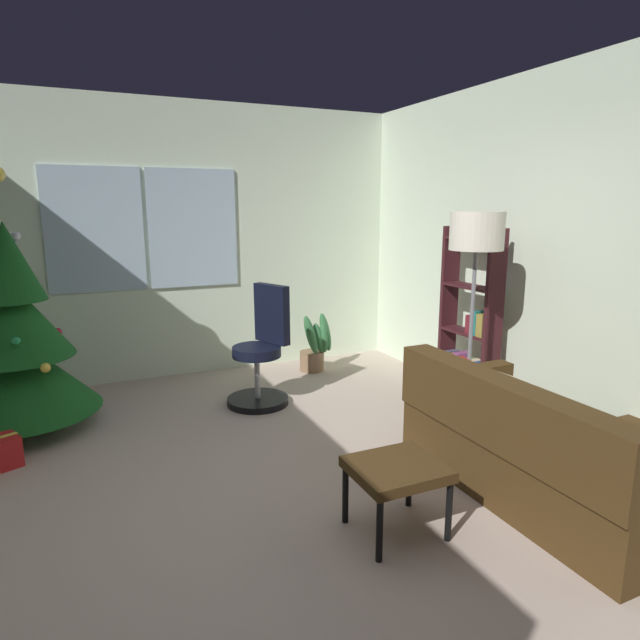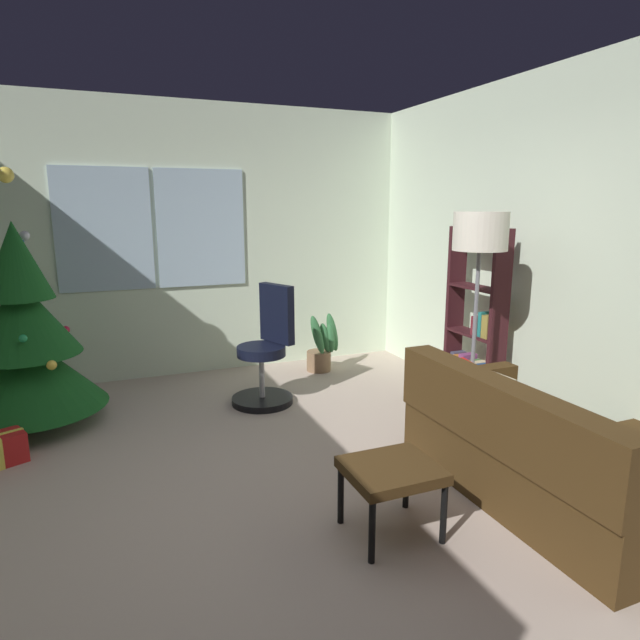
{
  "view_description": "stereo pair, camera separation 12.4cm",
  "coord_description": "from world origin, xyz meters",
  "px_view_note": "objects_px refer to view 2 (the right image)",
  "views": [
    {
      "loc": [
        -1.0,
        -2.71,
        1.78
      ],
      "look_at": [
        0.46,
        0.53,
        1.02
      ],
      "focal_mm": 30.24,
      "sensor_mm": 36.0,
      "label": 1
    },
    {
      "loc": [
        -0.89,
        -2.75,
        1.78
      ],
      "look_at": [
        0.46,
        0.53,
        1.02
      ],
      "focal_mm": 30.24,
      "sensor_mm": 36.0,
      "label": 2
    }
  ],
  "objects_px": {
    "floor_lamp": "(480,245)",
    "potted_plant": "(322,348)",
    "couch": "(574,458)",
    "bookshelf": "(476,330)",
    "footstool": "(391,474)",
    "office_chair": "(267,357)",
    "holiday_tree": "(25,343)"
  },
  "relations": [
    {
      "from": "floor_lamp",
      "to": "potted_plant",
      "type": "xyz_separation_m",
      "value": [
        -0.4,
        2.04,
        -1.24
      ]
    },
    {
      "from": "couch",
      "to": "bookshelf",
      "type": "bearing_deg",
      "value": 74.26
    },
    {
      "from": "footstool",
      "to": "office_chair",
      "type": "height_order",
      "value": "office_chair"
    },
    {
      "from": "floor_lamp",
      "to": "potted_plant",
      "type": "bearing_deg",
      "value": 101.05
    },
    {
      "from": "office_chair",
      "to": "potted_plant",
      "type": "distance_m",
      "value": 1.09
    },
    {
      "from": "office_chair",
      "to": "floor_lamp",
      "type": "bearing_deg",
      "value": -47.62
    },
    {
      "from": "footstool",
      "to": "office_chair",
      "type": "distance_m",
      "value": 2.23
    },
    {
      "from": "holiday_tree",
      "to": "bookshelf",
      "type": "bearing_deg",
      "value": -15.51
    },
    {
      "from": "couch",
      "to": "holiday_tree",
      "type": "height_order",
      "value": "holiday_tree"
    },
    {
      "from": "potted_plant",
      "to": "couch",
      "type": "bearing_deg",
      "value": -82.16
    },
    {
      "from": "couch",
      "to": "holiday_tree",
      "type": "xyz_separation_m",
      "value": [
        -3.2,
        2.53,
        0.44
      ]
    },
    {
      "from": "couch",
      "to": "potted_plant",
      "type": "distance_m",
      "value": 3.05
    },
    {
      "from": "footstool",
      "to": "holiday_tree",
      "type": "xyz_separation_m",
      "value": [
        -1.98,
        2.42,
        0.35
      ]
    },
    {
      "from": "office_chair",
      "to": "bookshelf",
      "type": "xyz_separation_m",
      "value": [
        1.68,
        -0.81,
        0.28
      ]
    },
    {
      "from": "floor_lamp",
      "to": "footstool",
      "type": "bearing_deg",
      "value": -143.81
    },
    {
      "from": "footstool",
      "to": "holiday_tree",
      "type": "height_order",
      "value": "holiday_tree"
    },
    {
      "from": "office_chair",
      "to": "potted_plant",
      "type": "relative_size",
      "value": 1.67
    },
    {
      "from": "couch",
      "to": "office_chair",
      "type": "xyz_separation_m",
      "value": [
        -1.25,
        2.34,
        0.16
      ]
    },
    {
      "from": "couch",
      "to": "potted_plant",
      "type": "height_order",
      "value": "couch"
    },
    {
      "from": "couch",
      "to": "holiday_tree",
      "type": "bearing_deg",
      "value": 141.66
    },
    {
      "from": "bookshelf",
      "to": "potted_plant",
      "type": "xyz_separation_m",
      "value": [
        -0.84,
        1.5,
        -0.45
      ]
    },
    {
      "from": "bookshelf",
      "to": "potted_plant",
      "type": "distance_m",
      "value": 1.78
    },
    {
      "from": "couch",
      "to": "bookshelf",
      "type": "height_order",
      "value": "bookshelf"
    },
    {
      "from": "couch",
      "to": "office_chair",
      "type": "distance_m",
      "value": 2.65
    },
    {
      "from": "office_chair",
      "to": "footstool",
      "type": "bearing_deg",
      "value": -89.08
    },
    {
      "from": "couch",
      "to": "footstool",
      "type": "relative_size",
      "value": 3.66
    },
    {
      "from": "holiday_tree",
      "to": "floor_lamp",
      "type": "height_order",
      "value": "holiday_tree"
    },
    {
      "from": "holiday_tree",
      "to": "couch",
      "type": "bearing_deg",
      "value": -38.34
    },
    {
      "from": "bookshelf",
      "to": "holiday_tree",
      "type": "bearing_deg",
      "value": 164.49
    },
    {
      "from": "couch",
      "to": "footstool",
      "type": "xyz_separation_m",
      "value": [
        -1.22,
        0.11,
        0.08
      ]
    },
    {
      "from": "office_chair",
      "to": "bookshelf",
      "type": "distance_m",
      "value": 1.89
    },
    {
      "from": "footstool",
      "to": "bookshelf",
      "type": "relative_size",
      "value": 0.31
    }
  ]
}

